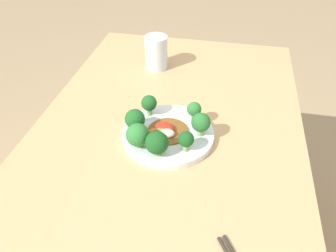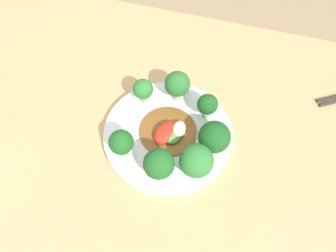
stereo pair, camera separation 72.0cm
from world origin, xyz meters
name	(u,v)px [view 1 (the left image)]	position (x,y,z in m)	size (l,w,h in m)	color
table	(168,206)	(0.00, 0.00, 0.36)	(1.17, 0.75, 0.72)	tan
plate	(168,134)	(0.04, 0.01, 0.73)	(0.25, 0.25, 0.02)	silver
broccoli_southwest	(149,103)	(-0.03, -0.06, 0.77)	(0.04, 0.04, 0.06)	#7AAD5B
broccoli_east	(155,143)	(0.13, 0.00, 0.77)	(0.06, 0.06, 0.07)	#7AAD5B
broccoli_northwest	(194,109)	(-0.03, 0.07, 0.77)	(0.04, 0.04, 0.05)	#7AAD5B
broccoli_north	(201,123)	(0.03, 0.10, 0.78)	(0.05, 0.05, 0.07)	#89B76B
broccoli_south	(135,119)	(0.05, -0.08, 0.77)	(0.05, 0.05, 0.06)	#7AAD5B
broccoli_northeast	(186,140)	(0.10, 0.07, 0.77)	(0.04, 0.04, 0.06)	#7AAD5B
broccoli_southeast	(138,135)	(0.11, -0.05, 0.77)	(0.06, 0.06, 0.07)	#70A356
stirfry_center	(167,130)	(0.04, 0.01, 0.74)	(0.11, 0.11, 0.02)	brown
drinking_glass	(156,53)	(-0.33, -0.11, 0.78)	(0.08, 0.08, 0.12)	silver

